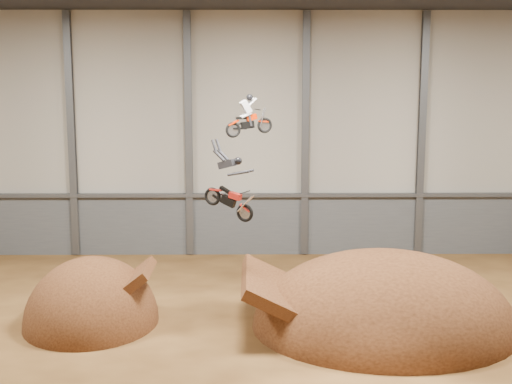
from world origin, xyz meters
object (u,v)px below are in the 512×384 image
takeoff_ramp (92,323)px  fmx_rider_a (250,113)px  landing_ramp (383,327)px  fmx_rider_b (226,180)px

takeoff_ramp → fmx_rider_a: 11.33m
landing_ramp → fmx_rider_a: fmx_rider_a is taller
fmx_rider_a → fmx_rider_b: 3.52m
landing_ramp → fmx_rider_b: bearing=176.4°
takeoff_ramp → landing_ramp: size_ratio=0.59×
takeoff_ramp → fmx_rider_b: (5.80, -0.19, 6.22)m
takeoff_ramp → fmx_rider_b: 8.50m
takeoff_ramp → landing_ramp: landing_ramp is taller
takeoff_ramp → fmx_rider_a: fmx_rider_a is taller
takeoff_ramp → fmx_rider_b: size_ratio=2.08×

